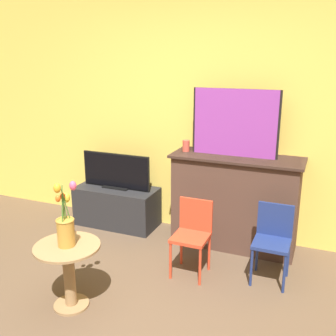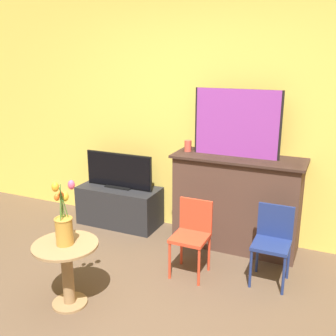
{
  "view_description": "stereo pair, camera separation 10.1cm",
  "coord_description": "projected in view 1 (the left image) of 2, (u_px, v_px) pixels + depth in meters",
  "views": [
    {
      "loc": [
        1.2,
        -1.85,
        1.93
      ],
      "look_at": [
        -0.07,
        1.22,
        0.96
      ],
      "focal_mm": 42.0,
      "sensor_mm": 36.0,
      "label": 1
    },
    {
      "loc": [
        1.29,
        -1.81,
        1.93
      ],
      "look_at": [
        -0.07,
        1.22,
        0.96
      ],
      "focal_mm": 42.0,
      "sensor_mm": 36.0,
      "label": 2
    }
  ],
  "objects": [
    {
      "name": "wall_back",
      "position": [
        207.0,
        111.0,
        4.13
      ],
      "size": [
        8.0,
        0.06,
        2.7
      ],
      "color": "#EAC651",
      "rests_on": "ground"
    },
    {
      "name": "fireplace_mantel",
      "position": [
        235.0,
        200.0,
        4.01
      ],
      "size": [
        1.3,
        0.48,
        0.96
      ],
      "color": "#4C3328",
      "rests_on": "ground"
    },
    {
      "name": "painting",
      "position": [
        235.0,
        123.0,
        3.8
      ],
      "size": [
        0.85,
        0.03,
        0.65
      ],
      "color": "black",
      "rests_on": "fireplace_mantel"
    },
    {
      "name": "mantel_candle",
      "position": [
        186.0,
        146.0,
        4.06
      ],
      "size": [
        0.07,
        0.07,
        0.12
      ],
      "color": "#CC4C3D",
      "rests_on": "fireplace_mantel"
    },
    {
      "name": "tv_stand",
      "position": [
        117.0,
        206.0,
        4.57
      ],
      "size": [
        0.94,
        0.43,
        0.45
      ],
      "color": "#232326",
      "rests_on": "ground"
    },
    {
      "name": "tv_monitor",
      "position": [
        116.0,
        172.0,
        4.46
      ],
      "size": [
        0.83,
        0.12,
        0.4
      ],
      "color": "black",
      "rests_on": "tv_stand"
    },
    {
      "name": "chair_red",
      "position": [
        193.0,
        231.0,
        3.52
      ],
      "size": [
        0.31,
        0.31,
        0.68
      ],
      "color": "red",
      "rests_on": "ground"
    },
    {
      "name": "chair_blue",
      "position": [
        273.0,
        237.0,
        3.41
      ],
      "size": [
        0.31,
        0.31,
        0.68
      ],
      "color": "navy",
      "rests_on": "ground"
    },
    {
      "name": "side_table",
      "position": [
        69.0,
        267.0,
        3.03
      ],
      "size": [
        0.51,
        0.51,
        0.53
      ],
      "color": "#99754C",
      "rests_on": "ground"
    },
    {
      "name": "vase_tulips",
      "position": [
        66.0,
        225.0,
        2.94
      ],
      "size": [
        0.17,
        0.2,
        0.52
      ],
      "color": "#B78433",
      "rests_on": "side_table"
    }
  ]
}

